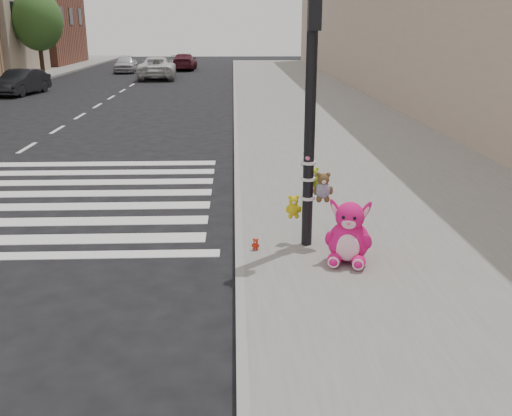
{
  "coord_description": "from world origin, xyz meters",
  "views": [
    {
      "loc": [
        1.5,
        -6.44,
        3.39
      ],
      "look_at": [
        1.81,
        1.76,
        0.75
      ],
      "focal_mm": 40.0,
      "sensor_mm": 36.0,
      "label": 1
    }
  ],
  "objects_px": {
    "signal_pole": "(311,140)",
    "car_white_near": "(157,68)",
    "pink_bunny": "(349,237)",
    "red_teddy": "(256,244)",
    "car_dark_far": "(21,82)"
  },
  "relations": [
    {
      "from": "signal_pole",
      "to": "car_dark_far",
      "type": "height_order",
      "value": "signal_pole"
    },
    {
      "from": "red_teddy",
      "to": "pink_bunny",
      "type": "bearing_deg",
      "value": -8.58
    },
    {
      "from": "signal_pole",
      "to": "car_white_near",
      "type": "height_order",
      "value": "signal_pole"
    },
    {
      "from": "red_teddy",
      "to": "car_white_near",
      "type": "height_order",
      "value": "car_white_near"
    },
    {
      "from": "car_dark_far",
      "to": "pink_bunny",
      "type": "bearing_deg",
      "value": -51.11
    },
    {
      "from": "car_dark_far",
      "to": "car_white_near",
      "type": "xyz_separation_m",
      "value": [
        5.76,
        8.65,
        0.07
      ]
    },
    {
      "from": "car_dark_far",
      "to": "red_teddy",
      "type": "bearing_deg",
      "value": -53.22
    },
    {
      "from": "signal_pole",
      "to": "car_white_near",
      "type": "xyz_separation_m",
      "value": [
        -6.12,
        30.24,
        -1.08
      ]
    },
    {
      "from": "car_dark_far",
      "to": "car_white_near",
      "type": "height_order",
      "value": "car_white_near"
    },
    {
      "from": "pink_bunny",
      "to": "car_dark_far",
      "type": "bearing_deg",
      "value": 134.82
    },
    {
      "from": "pink_bunny",
      "to": "car_dark_far",
      "type": "xyz_separation_m",
      "value": [
        -12.37,
        22.31,
        0.11
      ]
    },
    {
      "from": "pink_bunny",
      "to": "car_dark_far",
      "type": "relative_size",
      "value": 0.25
    },
    {
      "from": "signal_pole",
      "to": "pink_bunny",
      "type": "xyz_separation_m",
      "value": [
        0.48,
        -0.72,
        -1.26
      ]
    },
    {
      "from": "pink_bunny",
      "to": "car_white_near",
      "type": "height_order",
      "value": "car_white_near"
    },
    {
      "from": "signal_pole",
      "to": "pink_bunny",
      "type": "bearing_deg",
      "value": -56.08
    }
  ]
}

